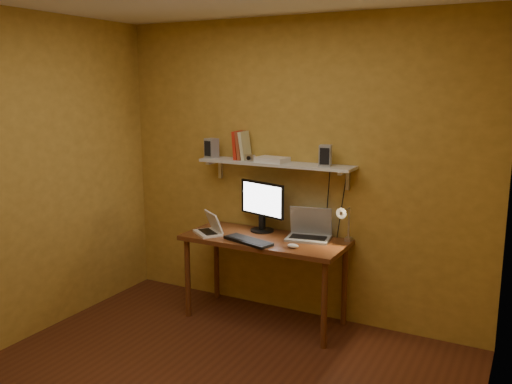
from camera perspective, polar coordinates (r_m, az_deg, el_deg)
The scene contains 14 objects.
room at distance 3.35m, azimuth -6.89°, elevation -1.41°, with size 3.44×3.24×2.64m.
desk at distance 4.65m, azimuth 0.93°, elevation -5.84°, with size 1.40×0.60×0.75m.
wall_shelf at distance 4.67m, azimuth 2.03°, elevation 2.97°, with size 1.40×0.25×0.21m.
monitor at distance 4.77m, azimuth 0.64°, elevation -1.25°, with size 0.48×0.26×0.44m.
laptop at distance 4.61m, azimuth 5.64°, elevation -4.04°, with size 0.40×0.32×0.27m.
netbook at distance 4.75m, azimuth -4.82°, elevation -3.78°, with size 0.33×0.31×0.19m.
keyboard at distance 4.49m, azimuth -0.83°, elevation -5.17°, with size 0.45×0.15×0.02m, color black.
mouse at distance 4.35m, azimuth 3.92°, elevation -5.68°, with size 0.10×0.06×0.03m, color white.
desk_lamp at distance 4.44m, azimuth 9.31°, elevation -2.88°, with size 0.09×0.23×0.38m.
speaker_left at distance 4.96m, azimuth -4.69°, elevation 4.63°, with size 0.10×0.10×0.18m, color gray.
speaker_right at distance 4.46m, azimuth 7.32°, elevation 3.83°, with size 0.10×0.10×0.17m, color gray.
books at distance 4.82m, azimuth -1.55°, elevation 4.93°, with size 0.14×0.17×0.25m.
shelf_camera at distance 4.71m, azimuth -0.63°, elevation 3.60°, with size 0.10×0.06×0.06m.
router at distance 4.66m, azimuth 1.71°, elevation 3.43°, with size 0.27×0.18×0.04m, color white.
Camera 1 is at (1.87, -2.68, 2.03)m, focal length 38.00 mm.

